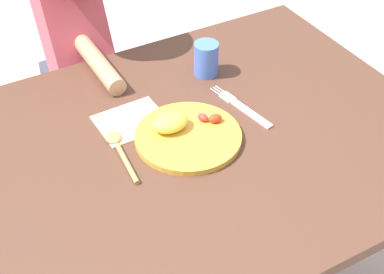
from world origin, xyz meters
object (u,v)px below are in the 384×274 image
spoon (118,147)px  plate (185,134)px  person (78,65)px  fork (243,108)px  drinking_cup (206,59)px

spoon → plate: bearing=-99.0°
person → fork: bearing=115.1°
fork → drinking_cup: 0.18m
spoon → fork: bearing=-86.7°
plate → fork: plate is taller
person → plate: bearing=97.1°
person → drinking_cup: bearing=125.3°
fork → person: bearing=15.3°
spoon → drinking_cup: 0.37m
fork → drinking_cup: size_ratio=2.30×
spoon → person: person is taller
drinking_cup → plate: bearing=-130.4°
fork → spoon: (-0.33, 0.01, 0.00)m
fork → spoon: spoon is taller
fork → person: person is taller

